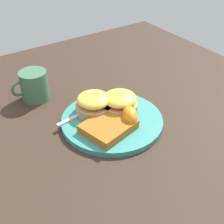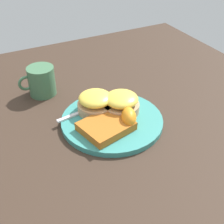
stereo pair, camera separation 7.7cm
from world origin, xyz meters
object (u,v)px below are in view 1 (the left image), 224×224
orange_wedge (130,116)px  cup (34,86)px  sandwich_benedict_left (120,103)px  sandwich_benedict_right (94,104)px  hashbrown_patty (108,127)px  fork (96,106)px

orange_wedge → cup: 0.29m
orange_wedge → cup: cup is taller
sandwich_benedict_left → cup: size_ratio=0.89×
sandwich_benedict_right → hashbrown_patty: size_ratio=0.81×
sandwich_benedict_right → orange_wedge: bearing=117.4°
orange_wedge → fork: (0.03, -0.11, -0.02)m
sandwich_benedict_left → cup: bearing=-53.1°
sandwich_benedict_left → fork: size_ratio=0.43×
sandwich_benedict_right → fork: size_ratio=0.43×
orange_wedge → cup: bearing=-61.6°
sandwich_benedict_right → orange_wedge: 0.10m
sandwich_benedict_left → orange_wedge: bearing=79.6°
hashbrown_patty → fork: size_ratio=0.53×
cup → orange_wedge: bearing=118.4°
hashbrown_patty → fork: 0.10m
sandwich_benedict_left → fork: 0.07m
fork → cup: cup is taller
sandwich_benedict_left → sandwich_benedict_right: (0.06, -0.03, 0.00)m
fork → orange_wedge: bearing=105.9°
sandwich_benedict_left → cup: (0.15, -0.20, 0.00)m
orange_wedge → fork: 0.11m
sandwich_benedict_right → fork: (-0.02, -0.02, -0.02)m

